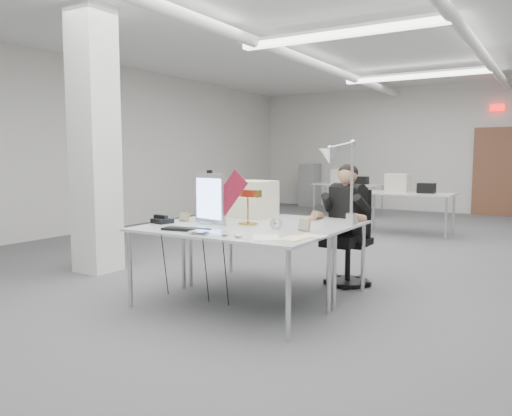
% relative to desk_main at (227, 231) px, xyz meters
% --- Properties ---
extents(room_shell, '(10.04, 14.04, 3.24)m').
position_rel_desk_main_xyz_m(room_shell, '(0.04, 2.63, 0.95)').
color(room_shell, '#4C4C4F').
rests_on(room_shell, ground).
extents(desk_main, '(1.80, 0.90, 0.02)m').
position_rel_desk_main_xyz_m(desk_main, '(0.00, 0.00, 0.00)').
color(desk_main, silver).
rests_on(desk_main, room_shell).
extents(desk_second, '(1.80, 0.90, 0.02)m').
position_rel_desk_main_xyz_m(desk_second, '(0.00, 0.90, 0.00)').
color(desk_second, silver).
rests_on(desk_second, room_shell).
extents(bg_desk_a, '(1.60, 0.80, 0.02)m').
position_rel_desk_main_xyz_m(bg_desk_a, '(0.20, 5.50, 0.00)').
color(bg_desk_a, silver).
rests_on(bg_desk_a, room_shell).
extents(bg_desk_b, '(1.60, 0.80, 0.02)m').
position_rel_desk_main_xyz_m(bg_desk_b, '(-1.80, 7.70, 0.00)').
color(bg_desk_b, silver).
rests_on(bg_desk_b, room_shell).
extents(filing_cabinet, '(0.45, 0.55, 1.20)m').
position_rel_desk_main_xyz_m(filing_cabinet, '(-3.50, 9.15, -0.14)').
color(filing_cabinet, gray).
rests_on(filing_cabinet, room_shell).
extents(office_chair, '(0.69, 0.69, 1.06)m').
position_rel_desk_main_xyz_m(office_chair, '(0.60, 1.49, -0.21)').
color(office_chair, black).
rests_on(office_chair, room_shell).
extents(seated_person, '(0.69, 0.75, 0.90)m').
position_rel_desk_main_xyz_m(seated_person, '(0.60, 1.44, 0.16)').
color(seated_person, black).
rests_on(seated_person, office_chair).
extents(monitor, '(0.41, 0.12, 0.50)m').
position_rel_desk_main_xyz_m(monitor, '(-0.40, 0.28, 0.26)').
color(monitor, '#B6B6BB').
rests_on(monitor, desk_main).
extents(pennant, '(0.45, 0.04, 0.49)m').
position_rel_desk_main_xyz_m(pennant, '(-0.14, 0.24, 0.31)').
color(pennant, maroon).
rests_on(pennant, monitor).
extents(keyboard, '(0.46, 0.21, 0.02)m').
position_rel_desk_main_xyz_m(keyboard, '(-0.30, -0.22, 0.02)').
color(keyboard, black).
rests_on(keyboard, desk_main).
extents(laptop, '(0.37, 0.26, 0.03)m').
position_rel_desk_main_xyz_m(laptop, '(0.03, -0.35, 0.03)').
color(laptop, silver).
rests_on(laptop, desk_main).
extents(mouse, '(0.09, 0.07, 0.03)m').
position_rel_desk_main_xyz_m(mouse, '(0.32, -0.30, 0.03)').
color(mouse, '#B6B5BA').
rests_on(mouse, desk_main).
extents(bankers_lamp, '(0.33, 0.16, 0.36)m').
position_rel_desk_main_xyz_m(bankers_lamp, '(-0.04, 0.42, 0.19)').
color(bankers_lamp, '#CB8D3F').
rests_on(bankers_lamp, desk_main).
extents(desk_phone, '(0.21, 0.20, 0.05)m').
position_rel_desk_main_xyz_m(desk_phone, '(-0.82, 0.05, 0.04)').
color(desk_phone, black).
rests_on(desk_phone, desk_main).
extents(picture_frame_left, '(0.13, 0.04, 0.10)m').
position_rel_desk_main_xyz_m(picture_frame_left, '(-0.73, 0.28, 0.06)').
color(picture_frame_left, '#B0804C').
rests_on(picture_frame_left, desk_main).
extents(picture_frame_right, '(0.14, 0.08, 0.11)m').
position_rel_desk_main_xyz_m(picture_frame_right, '(0.63, 0.30, 0.07)').
color(picture_frame_right, tan).
rests_on(picture_frame_right, desk_main).
extents(desk_clock, '(0.12, 0.06, 0.11)m').
position_rel_desk_main_xyz_m(desk_clock, '(0.35, 0.29, 0.06)').
color(desk_clock, '#ADADB2').
rests_on(desk_clock, desk_main).
extents(paper_stack_a, '(0.35, 0.37, 0.01)m').
position_rel_desk_main_xyz_m(paper_stack_a, '(0.53, -0.19, 0.02)').
color(paper_stack_a, silver).
rests_on(paper_stack_a, desk_main).
extents(paper_stack_b, '(0.20, 0.26, 0.01)m').
position_rel_desk_main_xyz_m(paper_stack_b, '(0.74, -0.11, 0.02)').
color(paper_stack_b, '#FCDE96').
rests_on(paper_stack_b, desk_main).
extents(paper_stack_c, '(0.23, 0.17, 0.01)m').
position_rel_desk_main_xyz_m(paper_stack_c, '(0.82, 0.09, 0.02)').
color(paper_stack_c, silver).
rests_on(paper_stack_c, desk_main).
extents(beige_monitor, '(0.47, 0.45, 0.40)m').
position_rel_desk_main_xyz_m(beige_monitor, '(-0.31, 0.96, 0.21)').
color(beige_monitor, beige).
rests_on(beige_monitor, desk_second).
extents(architect_lamp, '(0.28, 0.69, 0.87)m').
position_rel_desk_main_xyz_m(architect_lamp, '(0.85, 0.64, 0.45)').
color(architect_lamp, silver).
rests_on(architect_lamp, desk_second).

